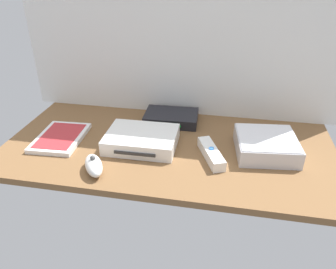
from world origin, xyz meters
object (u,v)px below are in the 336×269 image
game_case (60,138)px  network_router (171,118)px  remote_nunchuk (94,165)px  game_console (142,139)px  remote_wand (211,153)px  mini_computer (266,145)px

game_case → network_router: 37.05cm
network_router → remote_nunchuk: remote_nunchuk is taller
game_console → remote_wand: (21.17, -2.85, -0.69)cm
remote_nunchuk → game_case: bearing=108.8°
mini_computer → remote_wand: size_ratio=1.25×
game_case → network_router: network_router is taller
game_console → network_router: (5.95, 17.37, -0.50)cm
mini_computer → game_case: bearing=-176.2°
network_router → remote_nunchuk: (-15.04, -32.81, 0.34)cm
remote_wand → remote_nunchuk: remote_nunchuk is taller
mini_computer → game_console: bearing=-175.4°
mini_computer → network_router: size_ratio=1.02×
game_console → remote_wand: bearing=-8.5°
network_router → remote_nunchuk: size_ratio=1.71×
game_console → remote_wand: game_console is taller
game_console → remote_nunchuk: remote_nunchuk is taller
remote_wand → remote_nunchuk: bearing=179.7°
game_case → remote_nunchuk: bearing=-42.9°
game_console → game_case: bearing=-178.1°
mini_computer → game_case: 62.89cm
game_console → mini_computer: mini_computer is taller
game_console → network_router: 18.37cm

